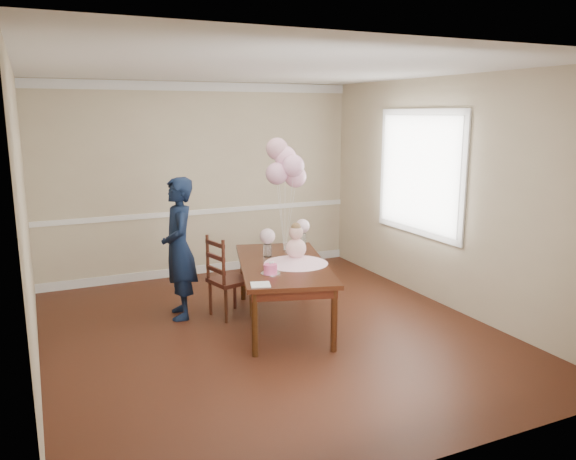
% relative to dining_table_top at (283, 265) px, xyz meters
% --- Properties ---
extents(floor, '(4.50, 5.00, 0.00)m').
position_rel_dining_table_top_xyz_m(floor, '(-0.24, -0.23, -0.66)').
color(floor, black).
rests_on(floor, ground).
extents(ceiling, '(4.50, 5.00, 0.02)m').
position_rel_dining_table_top_xyz_m(ceiling, '(-0.24, -0.23, 2.04)').
color(ceiling, white).
rests_on(ceiling, wall_back).
extents(wall_back, '(4.50, 0.02, 2.70)m').
position_rel_dining_table_top_xyz_m(wall_back, '(-0.24, 2.27, 0.69)').
color(wall_back, tan).
rests_on(wall_back, floor).
extents(wall_front, '(4.50, 0.02, 2.70)m').
position_rel_dining_table_top_xyz_m(wall_front, '(-0.24, -2.73, 0.69)').
color(wall_front, tan).
rests_on(wall_front, floor).
extents(wall_left, '(0.02, 5.00, 2.70)m').
position_rel_dining_table_top_xyz_m(wall_left, '(-2.49, -0.23, 0.69)').
color(wall_left, tan).
rests_on(wall_left, floor).
extents(wall_right, '(0.02, 5.00, 2.70)m').
position_rel_dining_table_top_xyz_m(wall_right, '(2.01, -0.23, 0.69)').
color(wall_right, tan).
rests_on(wall_right, floor).
extents(chair_rail_trim, '(4.50, 0.02, 0.07)m').
position_rel_dining_table_top_xyz_m(chair_rail_trim, '(-0.24, 2.26, 0.24)').
color(chair_rail_trim, white).
rests_on(chair_rail_trim, wall_back).
extents(crown_molding, '(4.50, 0.02, 0.12)m').
position_rel_dining_table_top_xyz_m(crown_molding, '(-0.24, 2.26, 1.97)').
color(crown_molding, silver).
rests_on(crown_molding, wall_back).
extents(baseboard_trim, '(4.50, 0.02, 0.12)m').
position_rel_dining_table_top_xyz_m(baseboard_trim, '(-0.24, 2.26, -0.60)').
color(baseboard_trim, silver).
rests_on(baseboard_trim, floor).
extents(window_frame, '(0.02, 1.66, 1.56)m').
position_rel_dining_table_top_xyz_m(window_frame, '(1.99, 0.27, 0.89)').
color(window_frame, silver).
rests_on(window_frame, wall_right).
extents(window_blinds, '(0.01, 1.50, 1.40)m').
position_rel_dining_table_top_xyz_m(window_blinds, '(1.97, 0.27, 0.89)').
color(window_blinds, silver).
rests_on(window_blinds, wall_right).
extents(dining_table_top, '(1.40, 2.01, 0.05)m').
position_rel_dining_table_top_xyz_m(dining_table_top, '(0.00, 0.00, 0.00)').
color(dining_table_top, black).
rests_on(dining_table_top, table_leg_fl).
extents(table_apron, '(1.28, 1.90, 0.09)m').
position_rel_dining_table_top_xyz_m(table_apron, '(0.00, 0.00, -0.07)').
color(table_apron, black).
rests_on(table_apron, table_leg_fl).
extents(table_leg_fl, '(0.08, 0.08, 0.64)m').
position_rel_dining_table_top_xyz_m(table_leg_fl, '(-0.61, -0.70, -0.34)').
color(table_leg_fl, black).
rests_on(table_leg_fl, floor).
extents(table_leg_fr, '(0.08, 0.08, 0.64)m').
position_rel_dining_table_top_xyz_m(table_leg_fr, '(0.13, -0.92, -0.34)').
color(table_leg_fr, black).
rests_on(table_leg_fr, floor).
extents(table_leg_bl, '(0.08, 0.08, 0.64)m').
position_rel_dining_table_top_xyz_m(table_leg_bl, '(-0.13, 0.92, -0.34)').
color(table_leg_bl, black).
rests_on(table_leg_bl, floor).
extents(table_leg_br, '(0.08, 0.08, 0.64)m').
position_rel_dining_table_top_xyz_m(table_leg_br, '(0.61, 0.70, -0.34)').
color(table_leg_br, black).
rests_on(table_leg_br, floor).
extents(baby_skirt, '(0.86, 0.86, 0.09)m').
position_rel_dining_table_top_xyz_m(baby_skirt, '(0.12, -0.08, 0.07)').
color(baby_skirt, '#FFBBD2').
rests_on(baby_skirt, dining_table_top).
extents(baby_torso, '(0.22, 0.22, 0.22)m').
position_rel_dining_table_top_xyz_m(baby_torso, '(0.12, -0.08, 0.19)').
color(baby_torso, '#F89DC4').
rests_on(baby_torso, baby_skirt).
extents(baby_head, '(0.16, 0.16, 0.16)m').
position_rel_dining_table_top_xyz_m(baby_head, '(0.12, -0.08, 0.36)').
color(baby_head, '#D4A192').
rests_on(baby_head, baby_torso).
extents(baby_hair, '(0.11, 0.11, 0.11)m').
position_rel_dining_table_top_xyz_m(baby_hair, '(0.12, -0.08, 0.42)').
color(baby_hair, brown).
rests_on(baby_hair, baby_head).
extents(cake_platter, '(0.25, 0.25, 0.01)m').
position_rel_dining_table_top_xyz_m(cake_platter, '(-0.29, -0.34, 0.03)').
color(cake_platter, silver).
rests_on(cake_platter, dining_table_top).
extents(birthday_cake, '(0.17, 0.17, 0.09)m').
position_rel_dining_table_top_xyz_m(birthday_cake, '(-0.29, -0.34, 0.08)').
color(birthday_cake, '#E24783').
rests_on(birthday_cake, cake_platter).
extents(cake_flower_a, '(0.03, 0.03, 0.03)m').
position_rel_dining_table_top_xyz_m(cake_flower_a, '(-0.29, -0.34, 0.14)').
color(cake_flower_a, silver).
rests_on(cake_flower_a, birthday_cake).
extents(cake_flower_b, '(0.03, 0.03, 0.03)m').
position_rel_dining_table_top_xyz_m(cake_flower_b, '(-0.26, -0.33, 0.14)').
color(cake_flower_b, white).
rests_on(cake_flower_b, birthday_cake).
extents(rose_vase_near, '(0.11, 0.11, 0.15)m').
position_rel_dining_table_top_xyz_m(rose_vase_near, '(-0.05, 0.30, 0.10)').
color(rose_vase_near, white).
rests_on(rose_vase_near, dining_table_top).
extents(roses_near, '(0.17, 0.17, 0.17)m').
position_rel_dining_table_top_xyz_m(roses_near, '(-0.05, 0.30, 0.26)').
color(roses_near, beige).
rests_on(roses_near, rose_vase_near).
extents(rose_vase_far, '(0.11, 0.11, 0.15)m').
position_rel_dining_table_top_xyz_m(rose_vase_far, '(0.55, 0.65, 0.10)').
color(rose_vase_far, white).
rests_on(rose_vase_far, dining_table_top).
extents(roses_far, '(0.17, 0.17, 0.17)m').
position_rel_dining_table_top_xyz_m(roses_far, '(0.55, 0.65, 0.26)').
color(roses_far, white).
rests_on(roses_far, rose_vase_far).
extents(napkin, '(0.23, 0.23, 0.01)m').
position_rel_dining_table_top_xyz_m(napkin, '(-0.53, -0.66, 0.03)').
color(napkin, silver).
rests_on(napkin, dining_table_top).
extents(balloon_weight, '(0.05, 0.05, 0.02)m').
position_rel_dining_table_top_xyz_m(balloon_weight, '(0.23, 0.46, 0.03)').
color(balloon_weight, silver).
rests_on(balloon_weight, dining_table_top).
extents(balloon_a, '(0.26, 0.26, 0.26)m').
position_rel_dining_table_top_xyz_m(balloon_a, '(0.14, 0.48, 0.94)').
color(balloon_a, '#D899B9').
rests_on(balloon_a, balloon_ribbon_a).
extents(balloon_b, '(0.26, 0.26, 0.26)m').
position_rel_dining_table_top_xyz_m(balloon_b, '(0.30, 0.39, 1.03)').
color(balloon_b, '#F4ADD3').
rests_on(balloon_b, balloon_ribbon_b).
extents(balloon_c, '(0.26, 0.26, 0.26)m').
position_rel_dining_table_top_xyz_m(balloon_c, '(0.27, 0.54, 1.12)').
color(balloon_c, '#F9B0D1').
rests_on(balloon_c, balloon_ribbon_c).
extents(balloon_d, '(0.26, 0.26, 0.26)m').
position_rel_dining_table_top_xyz_m(balloon_d, '(0.19, 0.58, 1.21)').
color(balloon_d, '#D899AB').
rests_on(balloon_d, balloon_ribbon_d).
extents(balloon_e, '(0.26, 0.26, 0.26)m').
position_rel_dining_table_top_xyz_m(balloon_e, '(0.38, 0.49, 0.89)').
color(balloon_e, '#FFB4D8').
rests_on(balloon_e, balloon_ribbon_e).
extents(balloon_ribbon_a, '(0.08, 0.03, 0.76)m').
position_rel_dining_table_top_xyz_m(balloon_ribbon_a, '(0.19, 0.47, 0.42)').
color(balloon_ribbon_a, silver).
rests_on(balloon_ribbon_a, balloon_weight).
extents(balloon_ribbon_b, '(0.08, 0.07, 0.85)m').
position_rel_dining_table_top_xyz_m(balloon_ribbon_b, '(0.27, 0.42, 0.46)').
color(balloon_ribbon_b, silver).
rests_on(balloon_ribbon_b, balloon_weight).
extents(balloon_ribbon_c, '(0.04, 0.08, 0.95)m').
position_rel_dining_table_top_xyz_m(balloon_ribbon_c, '(0.25, 0.50, 0.51)').
color(balloon_ribbon_c, white).
rests_on(balloon_ribbon_c, balloon_weight).
extents(balloon_ribbon_d, '(0.05, 0.11, 1.04)m').
position_rel_dining_table_top_xyz_m(balloon_ribbon_d, '(0.21, 0.52, 0.55)').
color(balloon_ribbon_d, silver).
rests_on(balloon_ribbon_d, balloon_weight).
extents(balloon_ribbon_e, '(0.14, 0.03, 0.71)m').
position_rel_dining_table_top_xyz_m(balloon_ribbon_e, '(0.31, 0.47, 0.39)').
color(balloon_ribbon_e, white).
rests_on(balloon_ribbon_e, balloon_weight).
extents(dining_chair_seat, '(0.49, 0.49, 0.05)m').
position_rel_dining_table_top_xyz_m(dining_chair_seat, '(-0.46, 0.44, -0.25)').
color(dining_chair_seat, '#3C1710').
rests_on(dining_chair_seat, chair_leg_fl).
extents(chair_leg_fl, '(0.04, 0.04, 0.40)m').
position_rel_dining_table_top_xyz_m(chair_leg_fl, '(-0.58, 0.24, -0.46)').
color(chair_leg_fl, '#33180E').
rests_on(chair_leg_fl, floor).
extents(chair_leg_fr, '(0.04, 0.04, 0.40)m').
position_rel_dining_table_top_xyz_m(chair_leg_fr, '(-0.26, 0.32, -0.46)').
color(chair_leg_fr, '#3C2110').
rests_on(chair_leg_fr, floor).
extents(chair_leg_bl, '(0.04, 0.04, 0.40)m').
position_rel_dining_table_top_xyz_m(chair_leg_bl, '(-0.66, 0.57, -0.46)').
color(chair_leg_bl, '#3D1A10').
rests_on(chair_leg_bl, floor).
extents(chair_leg_br, '(0.04, 0.04, 0.40)m').
position_rel_dining_table_top_xyz_m(chair_leg_br, '(-0.34, 0.65, -0.46)').
color(chair_leg_br, '#3B1610').
rests_on(chair_leg_br, floor).
extents(chair_back_post_l, '(0.04, 0.04, 0.52)m').
position_rel_dining_table_top_xyz_m(chair_back_post_l, '(-0.60, 0.24, 0.02)').
color(chair_back_post_l, '#34160E').
rests_on(chair_back_post_l, dining_chair_seat).
extents(chair_back_post_r, '(0.04, 0.04, 0.52)m').
position_rel_dining_table_top_xyz_m(chair_back_post_r, '(-0.68, 0.56, 0.02)').
color(chair_back_post_r, '#34170E').
rests_on(chair_back_post_r, dining_chair_seat).
extents(chair_slat_low, '(0.12, 0.37, 0.05)m').
position_rel_dining_table_top_xyz_m(chair_slat_low, '(-0.64, 0.40, -0.09)').
color(chair_slat_low, '#37150F').
rests_on(chair_slat_low, dining_chair_seat).
extents(chair_slat_mid, '(0.12, 0.37, 0.05)m').
position_rel_dining_table_top_xyz_m(chair_slat_mid, '(-0.64, 0.40, 0.06)').
color(chair_slat_mid, '#3C1710').
rests_on(chair_slat_mid, dining_chair_seat).
extents(chair_slat_top, '(0.12, 0.37, 0.05)m').
position_rel_dining_table_top_xyz_m(chair_slat_top, '(-0.64, 0.40, 0.21)').
color(chair_slat_top, '#36160E').
rests_on(chair_slat_top, dining_chair_seat).
extents(woman, '(0.46, 0.63, 1.59)m').
position_rel_dining_table_top_xyz_m(woman, '(-0.98, 0.66, 0.13)').
color(woman, black).
rests_on(woman, floor).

